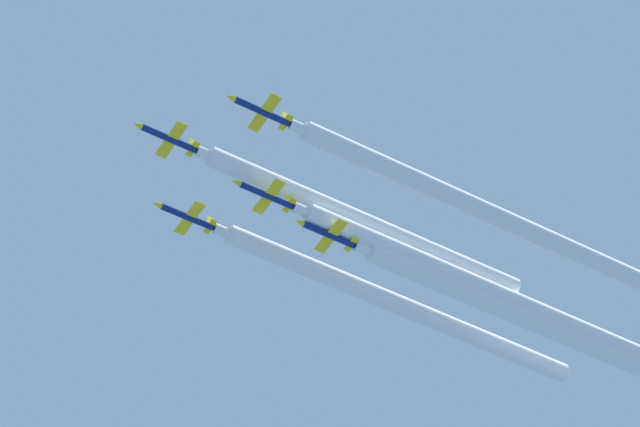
# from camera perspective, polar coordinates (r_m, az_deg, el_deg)

# --- Properties ---
(jet_lead) EXTENTS (7.57, 11.02, 2.65)m
(jet_lead) POSITION_cam_1_polar(r_m,az_deg,el_deg) (236.78, -5.60, 2.77)
(jet_lead) COLOR navy
(jet_left_wingman) EXTENTS (7.57, 11.02, 2.65)m
(jet_left_wingman) POSITION_cam_1_polar(r_m,az_deg,el_deg) (230.30, -2.20, 3.77)
(jet_left_wingman) COLOR navy
(jet_right_wingman) EXTENTS (7.57, 11.02, 2.65)m
(jet_right_wingman) POSITION_cam_1_polar(r_m,az_deg,el_deg) (244.84, -4.93, -0.09)
(jet_right_wingman) COLOR navy
(jet_slot) EXTENTS (7.57, 11.02, 2.65)m
(jet_slot) POSITION_cam_1_polar(r_m,az_deg,el_deg) (237.62, -2.03, 0.71)
(jet_slot) COLOR navy
(jet_high_trail) EXTENTS (7.57, 11.02, 2.65)m
(jet_high_trail) POSITION_cam_1_polar(r_m,az_deg,el_deg) (240.37, 0.26, -0.74)
(jet_high_trail) COLOR navy
(smoke_trail_lead) EXTENTS (3.25, 58.88, 3.25)m
(smoke_trail_lead) POSITION_cam_1_polar(r_m,az_deg,el_deg) (247.24, 1.55, -0.32)
(smoke_trail_lead) COLOR white
(smoke_trail_left_wingman) EXTENTS (3.25, 67.47, 3.25)m
(smoke_trail_left_wingman) POSITION_cam_1_polar(r_m,az_deg,el_deg) (244.11, 5.80, 0.17)
(smoke_trail_left_wingman) COLOR white
(smoke_trail_right_wingman) EXTENTS (3.25, 67.79, 3.25)m
(smoke_trail_right_wingman) POSITION_cam_1_polar(r_m,az_deg,el_deg) (257.96, 2.80, -3.31)
(smoke_trail_right_wingman) COLOR white
(smoke_trail_slot) EXTENTS (3.25, 67.33, 3.25)m
(smoke_trail_slot) POSITION_cam_1_polar(r_m,az_deg,el_deg) (252.16, 5.69, -2.61)
(smoke_trail_slot) COLOR white
(smoke_trail_high_trail) EXTENTS (3.25, 71.73, 3.25)m
(smoke_trail_high_trail) POSITION_cam_1_polar(r_m,az_deg,el_deg) (257.55, 8.14, -4.08)
(smoke_trail_high_trail) COLOR white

